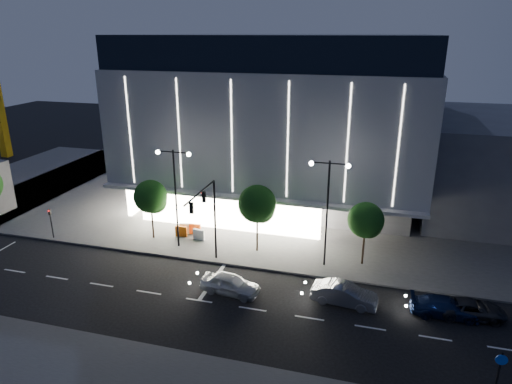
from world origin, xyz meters
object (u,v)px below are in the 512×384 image
Objects in this scene: car_fourth at (472,309)px; barrier_c at (181,231)px; barrier_d at (199,234)px; car_lead at (230,284)px; tree_mid at (258,206)px; barrier_b at (186,228)px; street_lamp_west at (175,184)px; car_second at (344,294)px; car_third at (445,307)px; ped_signal_far at (51,220)px; tree_left at (151,198)px; cycle_sign_pole at (497,382)px; street_lamp_east at (328,198)px; tree_right at (366,222)px; traffic_mast at (208,210)px; barrier_a at (195,229)px.

car_fourth is 4.02× the size of barrier_c.
car_lead is at bearing -48.55° from barrier_d.
barrier_b is at bearing 167.62° from tree_mid.
street_lamp_west reaches higher than car_second.
car_third reaches higher than barrier_c.
ped_signal_far reaches higher than barrier_d.
tree_left is 5.20× the size of barrier_b.
car_fourth is (16.65, 1.53, -0.14)m from car_lead.
tree_left reaches higher than cycle_sign_pole.
ped_signal_far is (-25.00, -1.50, -4.07)m from street_lamp_east.
street_lamp_west is at bearing -176.36° from tree_right.
cycle_sign_pole is 26.62m from barrier_d.
tree_left is at bearing 180.00° from tree_right.
barrier_b and barrier_d have the same top height.
traffic_mast reaches higher than car_third.
tree_left is 27.24m from car_fourth.
barrier_c is (-7.64, 0.90, -3.68)m from tree_mid.
street_lamp_west reaches higher than barrier_c.
barrier_d is (-22.26, 6.14, 0.04)m from car_fourth.
ped_signal_far reaches higher than car_third.
tree_mid is 1.33× the size of car_second.
tree_mid reaches higher than barrier_c.
car_fourth is 25.03m from barrier_b.
ped_signal_far is 35.64m from car_fourth.
car_third is 4.14× the size of barrier_b.
barrier_a is 1.00× the size of barrier_b.
street_lamp_east is at bearing 3.44° from ped_signal_far.
cycle_sign_pole is 29.81m from tree_left.
barrier_b is (2.47, 1.65, -3.38)m from tree_left.
barrier_b is at bearing 130.17° from traffic_mast.
traffic_mast is at bearing -129.42° from tree_mid.
car_lead reaches higher than barrier_a.
street_lamp_east is at bearing 58.85° from car_third.
street_lamp_west is at bearing -18.94° from tree_left.
car_second reaches higher than car_fourth.
tree_left is 1.24× the size of car_second.
tree_left is 12.48m from car_lead.
barrier_c is at bearing 50.21° from car_lead.
ped_signal_far reaches higher than car_fourth.
tree_right is at bearing 2.52° from barrier_d.
car_lead is 11.33m from barrier_b.
street_lamp_west is 24.50m from car_fourth.
street_lamp_west is 1.46× the size of tree_mid.
car_third is at bearing -81.02° from car_second.
car_second is 17.18m from barrier_c.
street_lamp_east is 13.02m from barrier_d.
car_lead is 4.04× the size of barrier_d.
street_lamp_east is (9.00, 2.66, 0.93)m from traffic_mast.
ped_signal_far is 27.33m from car_second.
barrier_d is at bearing 9.64° from tree_left.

